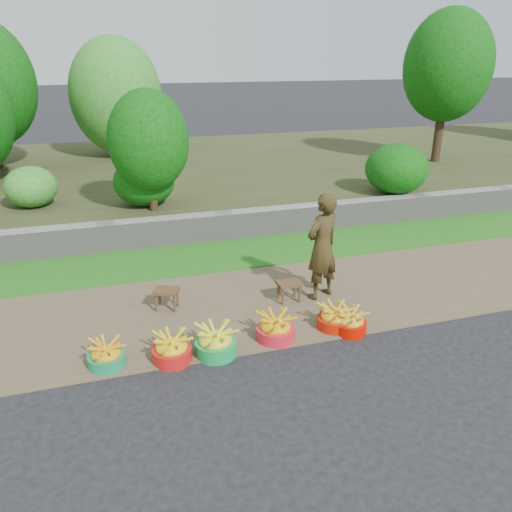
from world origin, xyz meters
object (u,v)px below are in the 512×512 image
object	(u,v)px
basin_b	(172,349)
basin_c	(216,342)
basin_e	(334,318)
stool_left	(166,293)
basin_a	(106,355)
vendor_woman	(322,247)
basin_f	(350,322)
basin_d	(275,328)
stool_right	(289,286)

from	to	relation	value
basin_b	basin_c	world-z (taller)	basin_c
basin_e	stool_left	world-z (taller)	basin_e
basin_a	vendor_woman	xyz separation A→B (m)	(3.14, 0.92, 0.68)
basin_b	basin_e	bearing A→B (deg)	3.19
basin_e	basin_f	distance (m)	0.21
basin_c	vendor_woman	xyz separation A→B (m)	(1.85, 1.05, 0.65)
basin_a	basin_f	distance (m)	3.11
vendor_woman	basin_b	bearing A→B (deg)	-0.12
basin_d	stool_left	distance (m)	1.73
basin_a	vendor_woman	size ratio (longest dim) A/B	0.28
basin_a	basin_d	xyz separation A→B (m)	(2.10, -0.02, 0.02)
basin_f	stool_right	distance (m)	1.15
basin_b	basin_c	distance (m)	0.53
basin_a	stool_right	distance (m)	2.79
basin_b	basin_d	world-z (taller)	basin_d
basin_f	stool_left	distance (m)	2.60
stool_right	basin_a	bearing A→B (deg)	-160.87
stool_left	basin_b	bearing A→B (deg)	-95.12
basin_c	stool_left	size ratio (longest dim) A/B	1.21
basin_a	basin_e	size ratio (longest dim) A/B	0.96
basin_d	stool_right	xyz separation A→B (m)	(0.54, 0.94, 0.10)
stool_left	stool_right	bearing A→B (deg)	-8.91
basin_a	basin_c	xyz separation A→B (m)	(1.29, -0.13, 0.02)
basin_b	stool_right	bearing A→B (deg)	28.58
stool_left	basin_d	bearing A→B (deg)	-44.71
basin_f	stool_right	bearing A→B (deg)	114.22
basin_d	vendor_woman	size ratio (longest dim) A/B	0.31
basin_f	vendor_woman	size ratio (longest dim) A/B	0.27
basin_b	stool_right	distance (m)	2.14
basin_a	basin_d	world-z (taller)	basin_d
stool_left	basin_a	bearing A→B (deg)	-126.14
basin_b	basin_e	xyz separation A→B (m)	(2.19, 0.12, -0.01)
basin_b	basin_d	xyz separation A→B (m)	(1.34, 0.09, 0.00)
stool_left	basin_e	bearing A→B (deg)	-29.57
basin_a	basin_e	bearing A→B (deg)	0.22
basin_b	stool_left	world-z (taller)	basin_b
basin_b	stool_left	size ratio (longest dim) A/B	1.13
basin_c	basin_f	size ratio (longest dim) A/B	1.17
basin_d	vendor_woman	world-z (taller)	vendor_woman
basin_e	vendor_woman	size ratio (longest dim) A/B	0.29
basin_c	basin_e	size ratio (longest dim) A/B	1.11
basin_c	stool_right	world-z (taller)	basin_c
basin_c	vendor_woman	world-z (taller)	vendor_woman
basin_c	stool_right	distance (m)	1.71
basin_a	basin_d	size ratio (longest dim) A/B	0.90
basin_d	stool_left	size ratio (longest dim) A/B	1.17
basin_c	basin_d	world-z (taller)	basin_c
vendor_woman	basin_d	bearing A→B (deg)	18.68
basin_a	stool_right	world-z (taller)	basin_a
basin_a	basin_c	bearing A→B (deg)	-5.88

